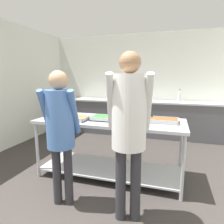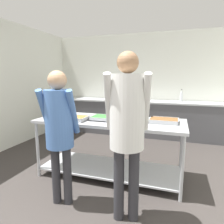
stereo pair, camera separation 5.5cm
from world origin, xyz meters
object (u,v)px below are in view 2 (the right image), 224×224
(guest_serving_right, at_px, (59,124))
(water_bottle, at_px, (181,96))
(serving_tray_roast, at_px, (105,118))
(sauce_pan, at_px, (135,117))
(plate_stack, at_px, (55,116))
(serving_tray_vegetables, at_px, (164,121))
(serving_tray_greens, at_px, (74,118))
(guest_serving_left, at_px, (127,120))

(guest_serving_right, height_order, water_bottle, guest_serving_right)
(serving_tray_roast, bearing_deg, water_bottle, 66.08)
(sauce_pan, distance_m, guest_serving_right, 1.20)
(plate_stack, height_order, sauce_pan, plate_stack)
(sauce_pan, bearing_deg, serving_tray_roast, -156.24)
(serving_tray_vegetables, bearing_deg, serving_tray_roast, -173.96)
(plate_stack, distance_m, sauce_pan, 1.23)
(guest_serving_right, bearing_deg, serving_tray_greens, 104.21)
(serving_tray_roast, bearing_deg, guest_serving_left, -56.73)
(serving_tray_vegetables, height_order, guest_serving_right, guest_serving_right)
(sauce_pan, distance_m, water_bottle, 2.40)
(plate_stack, bearing_deg, guest_serving_left, -28.30)
(guest_serving_left, relative_size, guest_serving_right, 1.11)
(guest_serving_right, bearing_deg, plate_stack, 127.34)
(sauce_pan, height_order, guest_serving_left, guest_serving_left)
(plate_stack, relative_size, water_bottle, 0.84)
(guest_serving_left, xyz_separation_m, guest_serving_right, (-0.80, 0.03, -0.10))
(plate_stack, xyz_separation_m, serving_tray_roast, (0.77, 0.13, -0.01))
(sauce_pan, bearing_deg, water_bottle, 73.54)
(serving_tray_greens, relative_size, serving_tray_vegetables, 0.96)
(guest_serving_left, bearing_deg, water_bottle, 80.52)
(guest_serving_right, bearing_deg, sauce_pan, 55.69)
(plate_stack, distance_m, serving_tray_greens, 0.35)
(serving_tray_roast, bearing_deg, serving_tray_vegetables, 6.04)
(serving_tray_vegetables, xyz_separation_m, guest_serving_left, (-0.30, -0.92, 0.18))
(serving_tray_roast, xyz_separation_m, sauce_pan, (0.42, 0.19, 0.01))
(sauce_pan, relative_size, guest_serving_left, 0.22)
(plate_stack, height_order, guest_serving_right, guest_serving_right)
(guest_serving_left, bearing_deg, serving_tray_roast, 123.27)
(guest_serving_left, bearing_deg, serving_tray_vegetables, 72.01)
(guest_serving_left, bearing_deg, sauce_pan, 96.98)
(guest_serving_right, bearing_deg, guest_serving_left, -2.26)
(sauce_pan, xyz_separation_m, guest_serving_left, (0.12, -1.02, 0.17))
(guest_serving_left, bearing_deg, plate_stack, 151.70)
(serving_tray_vegetables, distance_m, water_bottle, 2.41)
(serving_tray_greens, relative_size, serving_tray_roast, 1.00)
(serving_tray_vegetables, bearing_deg, sauce_pan, 167.23)
(plate_stack, relative_size, serving_tray_vegetables, 0.64)
(plate_stack, bearing_deg, serving_tray_greens, -4.54)
(serving_tray_roast, xyz_separation_m, guest_serving_left, (0.55, -0.83, 0.18))
(sauce_pan, height_order, water_bottle, water_bottle)
(serving_tray_vegetables, height_order, guest_serving_left, guest_serving_left)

